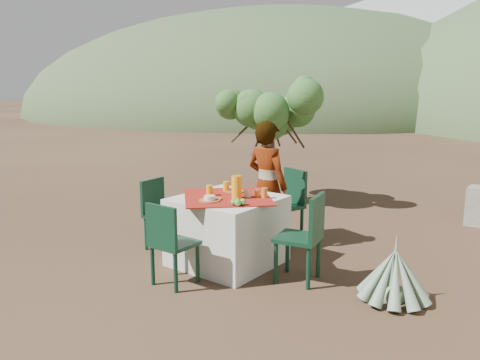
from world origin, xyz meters
The scene contains 21 objects.
ground centered at (0.00, 0.00, 0.00)m, with size 160.00×160.00×0.00m, color #332217.
table centered at (0.54, 0.06, 0.38)m, with size 1.30×1.30×0.76m.
chair_far centered at (0.62, 1.20, 0.50)m, with size 0.53×0.53×0.91m.
chair_near centered at (0.48, -0.77, 0.47)m, with size 0.40×0.40×0.84m.
chair_left centered at (-0.44, -0.04, 0.47)m, with size 0.42×0.42×0.85m.
chair_right centered at (1.49, 0.12, 0.50)m, with size 0.49×0.49×0.90m.
person centered at (0.59, 0.76, 0.78)m, with size 0.57×0.37×1.55m, color #8C6651.
shrub_tree centered at (-0.49, 2.60, 1.45)m, with size 1.56×1.53×1.84m.
agave centered at (2.35, 0.24, 0.24)m, with size 0.68×0.66×0.72m.
hill_near_left centered at (-18.00, 30.00, 0.00)m, with size 40.00×40.00×16.00m, color #36542F.
plate_far centered at (0.46, 0.29, 0.77)m, with size 0.21×0.21×0.01m, color brown.
plate_near centered at (0.50, -0.15, 0.77)m, with size 0.21×0.21×0.01m, color brown.
glass_far centered at (0.37, 0.25, 0.82)m, with size 0.07×0.07×0.12m, color #FFA310.
glass_near centered at (0.36, -0.03, 0.82)m, with size 0.07×0.07×0.12m, color #FFA310.
juice_pitcher centered at (0.67, 0.05, 0.88)m, with size 0.11×0.11×0.25m, color #FFA310.
bowl_plate centered at (0.52, -0.22, 0.77)m, with size 0.23×0.23×0.01m, color brown.
white_bowl centered at (0.52, -0.22, 0.80)m, with size 0.12×0.12×0.04m, color white.
jar_left centered at (0.82, 0.24, 0.80)m, with size 0.05×0.05×0.08m, color orange.
jar_right centered at (0.89, 0.26, 0.81)m, with size 0.07×0.07×0.11m, color orange.
napkin_holder centered at (0.74, 0.16, 0.80)m, with size 0.07×0.04×0.08m, color white.
fruit_cluster centered at (0.87, -0.18, 0.80)m, with size 0.14×0.13×0.07m.
Camera 1 is at (3.67, -3.81, 1.92)m, focal length 35.00 mm.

